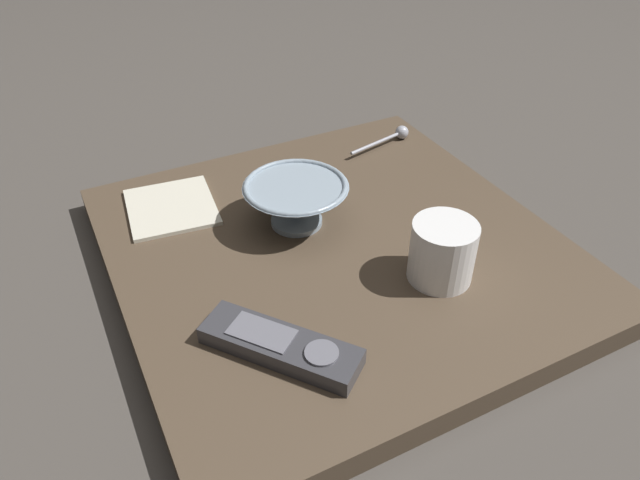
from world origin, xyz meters
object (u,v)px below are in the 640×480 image
(coffee_mug, at_px, (442,252))
(folded_napkin, at_px, (171,207))
(teaspoon, at_px, (396,135))
(tv_remote_near, at_px, (281,346))
(cereal_bowl, at_px, (296,201))

(coffee_mug, xyz_separation_m, folded_napkin, (0.27, -0.31, -0.04))
(teaspoon, xyz_separation_m, tv_remote_near, (0.39, 0.37, -0.00))
(coffee_mug, distance_m, tv_remote_near, 0.24)
(teaspoon, height_order, folded_napkin, teaspoon)
(coffee_mug, bearing_deg, tv_remote_near, 6.59)
(coffee_mug, height_order, tv_remote_near, coffee_mug)
(folded_napkin, bearing_deg, coffee_mug, 130.67)
(cereal_bowl, height_order, coffee_mug, coffee_mug)
(tv_remote_near, bearing_deg, folded_napkin, -84.84)
(coffee_mug, bearing_deg, cereal_bowl, -59.25)
(coffee_mug, height_order, teaspoon, coffee_mug)
(cereal_bowl, bearing_deg, coffee_mug, 120.75)
(cereal_bowl, distance_m, coffee_mug, 0.22)
(cereal_bowl, xyz_separation_m, tv_remote_near, (0.12, 0.22, -0.03))
(tv_remote_near, bearing_deg, coffee_mug, -173.41)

